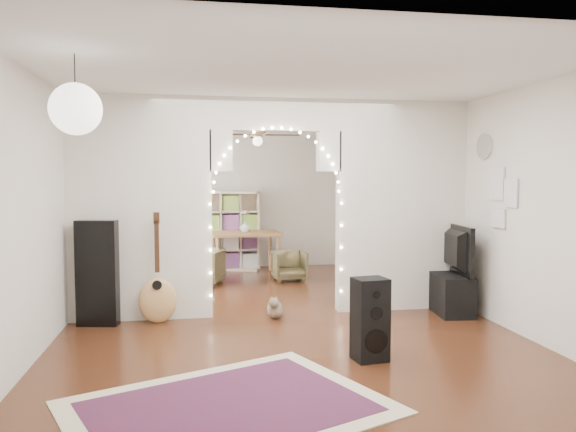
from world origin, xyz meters
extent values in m
plane|color=black|center=(0.00, 0.00, 0.00)|extent=(7.50, 7.50, 0.00)
cube|color=white|center=(0.00, 0.00, 2.70)|extent=(5.00, 7.50, 0.02)
cube|color=silver|center=(0.00, 3.75, 1.35)|extent=(5.00, 0.02, 2.70)
cube|color=silver|center=(0.00, -3.75, 1.35)|extent=(5.00, 0.02, 2.70)
cube|color=silver|center=(-2.50, 0.00, 1.35)|extent=(0.02, 7.50, 2.70)
cube|color=silver|center=(2.50, 0.00, 1.35)|extent=(0.02, 7.50, 2.70)
cube|color=silver|center=(-1.65, 0.00, 1.35)|extent=(1.70, 0.20, 2.70)
cube|color=silver|center=(1.65, 0.00, 1.35)|extent=(1.70, 0.20, 2.70)
cube|color=silver|center=(0.00, 0.00, 2.50)|extent=(1.60, 0.20, 0.40)
cube|color=white|center=(-2.47, 1.80, 1.50)|extent=(0.04, 1.20, 1.40)
cylinder|color=white|center=(2.48, -0.60, 2.10)|extent=(0.03, 0.31, 0.31)
sphere|color=white|center=(-1.90, -2.40, 2.25)|extent=(0.40, 0.40, 0.40)
cube|color=maroon|center=(-0.78, -2.85, 0.01)|extent=(2.75, 2.46, 0.02)
cube|color=black|center=(-2.13, -0.25, 0.62)|extent=(0.49, 0.24, 1.23)
ellipsoid|color=tan|center=(-1.45, -0.25, 0.47)|extent=(0.46, 0.20, 0.54)
cube|color=black|center=(-1.45, -0.25, 0.91)|extent=(0.05, 0.04, 0.61)
cube|color=black|center=(-1.45, -0.25, 1.25)|extent=(0.07, 0.04, 0.13)
ellipsoid|color=brown|center=(-0.05, -0.25, 0.11)|extent=(0.26, 0.34, 0.22)
sphere|color=brown|center=(-0.08, -0.37, 0.22)|extent=(0.15, 0.15, 0.13)
cone|color=brown|center=(-0.11, -0.37, 0.28)|extent=(0.04, 0.04, 0.04)
cone|color=brown|center=(-0.05, -0.37, 0.28)|extent=(0.04, 0.04, 0.04)
cylinder|color=brown|center=(-0.01, -0.09, 0.04)|extent=(0.08, 0.20, 0.07)
cube|color=black|center=(0.61, -1.96, 0.39)|extent=(0.34, 0.30, 0.78)
cylinder|color=black|center=(0.63, -2.09, 0.22)|extent=(0.23, 0.05, 0.23)
cylinder|color=black|center=(0.63, -2.09, 0.48)|extent=(0.12, 0.04, 0.12)
cylinder|color=black|center=(0.63, -2.09, 0.65)|extent=(0.07, 0.03, 0.07)
cube|color=black|center=(2.20, -0.25, 0.25)|extent=(0.51, 1.04, 0.50)
imported|color=black|center=(2.20, -0.25, 0.81)|extent=(0.26, 1.08, 0.62)
cube|color=tan|center=(-0.53, 3.50, 0.73)|extent=(1.47, 0.77, 1.46)
cube|color=brown|center=(-0.13, 2.90, 0.73)|extent=(1.26, 0.89, 0.05)
cylinder|color=brown|center=(-0.62, 2.54, 0.35)|extent=(0.05, 0.05, 0.70)
cylinder|color=brown|center=(0.42, 2.62, 0.35)|extent=(0.05, 0.05, 0.70)
cylinder|color=brown|center=(-0.67, 3.18, 0.35)|extent=(0.05, 0.05, 0.70)
cylinder|color=brown|center=(0.37, 3.26, 0.35)|extent=(0.05, 0.05, 0.70)
imported|color=white|center=(-0.13, 2.90, 0.85)|extent=(0.20, 0.20, 0.19)
imported|color=#4B4225|center=(-0.89, 2.08, 0.28)|extent=(0.78, 0.79, 0.57)
imported|color=#4B4225|center=(0.55, 2.19, 0.25)|extent=(0.55, 0.57, 0.49)
camera|label=1|loc=(-1.01, -6.96, 1.73)|focal=35.00mm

